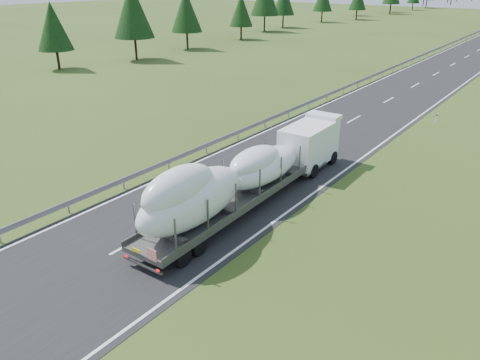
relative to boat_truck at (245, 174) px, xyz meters
The scene contains 3 objects.
ground 7.15m from the boat_truck, 109.42° to the right, with size 400.00×400.00×0.00m, color #314517.
guardrail 93.82m from the boat_truck, 94.63° to the left, with size 0.10×400.00×0.76m.
boat_truck is the anchor object (origin of this frame).
Camera 1 is at (16.32, -13.15, 12.32)m, focal length 35.00 mm.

